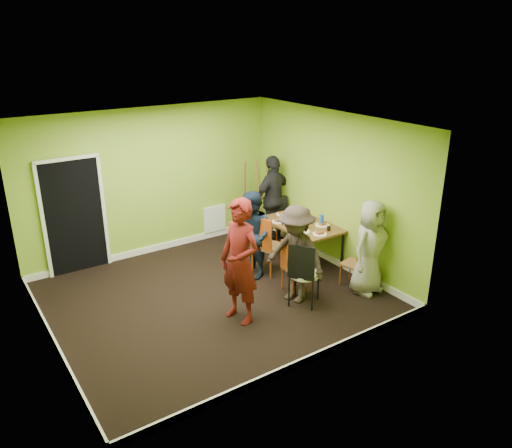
{
  "coord_description": "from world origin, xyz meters",
  "views": [
    {
      "loc": [
        -3.43,
        -6.35,
        4.04
      ],
      "look_at": [
        0.84,
        0.0,
        1.09
      ],
      "focal_mm": 35.0,
      "sensor_mm": 36.0,
      "label": 1
    }
  ],
  "objects": [
    {
      "name": "chair_back_end",
      "position": [
        2.24,
        1.26,
        0.67
      ],
      "size": [
        0.48,
        0.54,
        0.95
      ],
      "rotation": [
        0.0,
        0.0,
        2.9
      ],
      "color": "#BF4A12",
      "rests_on": "ground"
    },
    {
      "name": "plate_far_front",
      "position": [
        1.98,
        -0.31,
        0.76
      ],
      "size": [
        0.25,
        0.25,
        0.01
      ],
      "primitive_type": "cylinder",
      "color": "white",
      "rests_on": "dining_table"
    },
    {
      "name": "person_left_near",
      "position": [
        1.04,
        -0.82,
        0.8
      ],
      "size": [
        0.88,
        1.16,
        1.6
      ],
      "primitive_type": "imported",
      "rotation": [
        0.0,
        0.0,
        -1.26
      ],
      "color": "#2B221C",
      "rests_on": "ground"
    },
    {
      "name": "plate_near_right",
      "position": [
        1.8,
        -0.05,
        0.76
      ],
      "size": [
        0.26,
        0.26,
        0.01
      ],
      "primitive_type": "cylinder",
      "color": "white",
      "rests_on": "dining_table"
    },
    {
      "name": "orange_bottle",
      "position": [
        1.91,
        0.4,
        0.79
      ],
      "size": [
        0.03,
        0.03,
        0.09
      ],
      "primitive_type": "cylinder",
      "color": "#BF4A12",
      "rests_on": "dining_table"
    },
    {
      "name": "blue_bottle",
      "position": [
        2.29,
        0.01,
        0.85
      ],
      "size": [
        0.07,
        0.07,
        0.2
      ],
      "primitive_type": "cylinder",
      "color": "blue",
      "rests_on": "dining_table"
    },
    {
      "name": "cup_a",
      "position": [
        1.95,
        0.07,
        0.8
      ],
      "size": [
        0.13,
        0.13,
        0.11
      ],
      "primitive_type": "imported",
      "color": "white",
      "rests_on": "dining_table"
    },
    {
      "name": "cup_b",
      "position": [
        2.17,
        0.25,
        0.8
      ],
      "size": [
        0.1,
        0.1,
        0.09
      ],
      "primitive_type": "imported",
      "color": "white",
      "rests_on": "dining_table"
    },
    {
      "name": "room_walls",
      "position": [
        -0.02,
        0.04,
        0.99
      ],
      "size": [
        5.04,
        4.54,
        2.82
      ],
      "color": "#83AF2D",
      "rests_on": "ground"
    },
    {
      "name": "person_front_end",
      "position": [
        2.22,
        -1.26,
        0.79
      ],
      "size": [
        0.85,
        0.62,
        1.59
      ],
      "primitive_type": "imported",
      "rotation": [
        0.0,
        0.0,
        0.16
      ],
      "color": "gray",
      "rests_on": "ground"
    },
    {
      "name": "glass_mid",
      "position": [
        1.83,
        0.57,
        0.8
      ],
      "size": [
        0.06,
        0.06,
        0.1
      ],
      "primitive_type": "cylinder",
      "color": "black",
      "rests_on": "dining_table"
    },
    {
      "name": "chair_left_far",
      "position": [
        1.17,
        0.22,
        0.61
      ],
      "size": [
        0.59,
        0.59,
        1.09
      ],
      "rotation": [
        0.0,
        0.0,
        -1.17
      ],
      "color": "#BF4A12",
      "rests_on": "ground"
    },
    {
      "name": "glass_front",
      "position": [
        2.22,
        -0.26,
        0.79
      ],
      "size": [
        0.07,
        0.07,
        0.09
      ],
      "primitive_type": "cylinder",
      "color": "black",
      "rests_on": "dining_table"
    },
    {
      "name": "person_left_far",
      "position": [
        0.96,
        0.28,
        0.77
      ],
      "size": [
        0.66,
        0.8,
        1.54
      ],
      "primitive_type": "imported",
      "rotation": [
        0.0,
        0.0,
        -1.67
      ],
      "color": "black",
      "rests_on": "ground"
    },
    {
      "name": "thermos",
      "position": [
        2.08,
        0.23,
        0.86
      ],
      "size": [
        0.07,
        0.07,
        0.23
      ],
      "primitive_type": "cylinder",
      "color": "white",
      "rests_on": "dining_table"
    },
    {
      "name": "ground",
      "position": [
        0.0,
        0.0,
        0.0
      ],
      "size": [
        5.0,
        5.0,
        0.0
      ],
      "primitive_type": "plane",
      "color": "black",
      "rests_on": "ground"
    },
    {
      "name": "plate_far_back",
      "position": [
        2.05,
        0.88,
        0.76
      ],
      "size": [
        0.23,
        0.23,
        0.01
      ],
      "primitive_type": "cylinder",
      "color": "white",
      "rests_on": "dining_table"
    },
    {
      "name": "dining_table",
      "position": [
        2.05,
        0.28,
        0.7
      ],
      "size": [
        0.9,
        1.5,
        0.75
      ],
      "color": "black",
      "rests_on": "ground"
    },
    {
      "name": "chair_bentwood",
      "position": [
        1.04,
        -1.02,
        0.59
      ],
      "size": [
        0.58,
        0.58,
        1.07
      ],
      "rotation": [
        0.0,
        0.0,
        -0.95
      ],
      "color": "black",
      "rests_on": "ground"
    },
    {
      "name": "plate_near_left",
      "position": [
        1.74,
        0.6,
        0.76
      ],
      "size": [
        0.24,
        0.24,
        0.01
      ],
      "primitive_type": "cylinder",
      "color": "white",
      "rests_on": "dining_table"
    },
    {
      "name": "chair_left_near",
      "position": [
        1.16,
        -0.59,
        0.51
      ],
      "size": [
        0.4,
        0.4,
        0.9
      ],
      "rotation": [
        0.0,
        0.0,
        -1.65
      ],
      "color": "#BF4A12",
      "rests_on": "ground"
    },
    {
      "name": "plate_wall_front",
      "position": [
        2.3,
        -0.0,
        0.76
      ],
      "size": [
        0.27,
        0.27,
        0.01
      ],
      "primitive_type": "cylinder",
      "color": "white",
      "rests_on": "dining_table"
    },
    {
      "name": "easel",
      "position": [
        2.03,
        1.77,
        0.84
      ],
      "size": [
        0.68,
        0.64,
        1.69
      ],
      "color": "brown",
      "rests_on": "ground"
    },
    {
      "name": "plate_wall_back",
      "position": [
        2.29,
        0.36,
        0.76
      ],
      "size": [
        0.24,
        0.24,
        0.01
      ],
      "primitive_type": "cylinder",
      "color": "white",
      "rests_on": "dining_table"
    },
    {
      "name": "chair_front_end",
      "position": [
        2.18,
        -1.04,
        0.48
      ],
      "size": [
        0.42,
        0.42,
        0.85
      ],
      "rotation": [
        0.0,
        0.0,
        0.21
      ],
      "color": "#BF4A12",
      "rests_on": "ground"
    },
    {
      "name": "person_standing",
      "position": [
        0.02,
        -0.81,
        0.95
      ],
      "size": [
        0.61,
        0.78,
        1.89
      ],
      "primitive_type": "imported",
      "rotation": [
        0.0,
        0.0,
        -1.32
      ],
      "color": "#58100F",
      "rests_on": "ground"
    },
    {
      "name": "person_back_end",
      "position": [
        2.22,
        1.41,
        0.89
      ],
      "size": [
        1.1,
        0.61,
        1.78
      ],
      "primitive_type": "imported",
      "rotation": [
        0.0,
        0.0,
        3.32
      ],
      "color": "black",
      "rests_on": "ground"
    },
    {
      "name": "glass_back",
      "position": [
        2.22,
        0.72,
        0.79
      ],
      "size": [
        0.06,
        0.06,
        0.09
      ],
      "primitive_type": "cylinder",
      "color": "black",
      "rests_on": "dining_table"
    }
  ]
}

